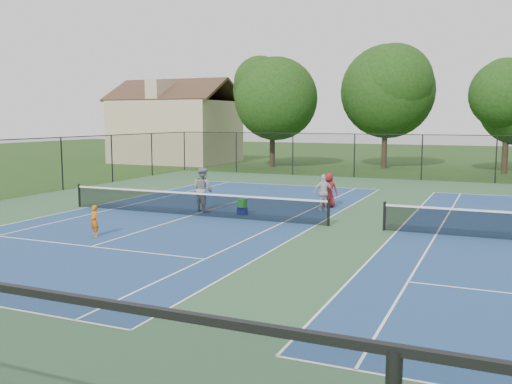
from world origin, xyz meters
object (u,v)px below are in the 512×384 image
at_px(tree_back_b, 386,86).
at_px(instructor, 203,189).
at_px(tree_back_a, 272,94).
at_px(bystander_a, 324,192).
at_px(ball_hopper, 242,203).
at_px(ball_crate, 242,211).
at_px(tree_back_c, 508,99).
at_px(child_player, 94,221).
at_px(clapboard_house, 176,129).
at_px(bystander_c, 329,190).

relative_size(tree_back_b, instructor, 5.12).
height_order(tree_back_a, bystander_a, tree_back_a).
distance_m(tree_back_b, ball_hopper, 25.74).
distance_m(tree_back_b, ball_crate, 25.82).
xyz_separation_m(tree_back_a, ball_hopper, (7.87, -22.98, -5.53)).
height_order(tree_back_b, tree_back_c, tree_back_b).
bearing_deg(tree_back_b, child_player, -97.29).
bearing_deg(tree_back_b, clapboard_house, -176.99).
relative_size(child_player, ball_crate, 2.87).
relative_size(tree_back_c, ball_hopper, 22.94).
height_order(tree_back_b, bystander_a, tree_back_b).
distance_m(tree_back_c, ball_hopper, 26.50).
relative_size(bystander_a, ball_crate, 4.21).
bearing_deg(bystander_c, clapboard_house, -51.94).
distance_m(tree_back_a, bystander_a, 23.67).
height_order(clapboard_house, child_player, clapboard_house).
distance_m(child_player, instructor, 6.25).
height_order(tree_back_a, tree_back_c, tree_back_a).
xyz_separation_m(bystander_a, ball_crate, (-2.81, -2.52, -0.64)).
bearing_deg(instructor, bystander_c, -120.84).
xyz_separation_m(tree_back_c, clapboard_house, (-28.00, -0.00, -2.39)).
xyz_separation_m(tree_back_c, ball_crate, (-10.13, -23.98, -5.32)).
bearing_deg(child_player, ball_hopper, 87.47).
bearing_deg(tree_back_a, instructor, -75.49).
bearing_deg(tree_back_b, ball_crate, -92.58).
height_order(child_player, bystander_c, bystander_c).
bearing_deg(clapboard_house, ball_hopper, -53.30).
height_order(tree_back_b, child_player, tree_back_b).
relative_size(instructor, ball_crate, 5.12).
bearing_deg(bystander_c, tree_back_c, -116.82).
height_order(clapboard_house, bystander_a, clapboard_house).
bearing_deg(bystander_a, child_player, 22.12).
xyz_separation_m(bystander_c, ball_crate, (-2.78, -3.46, -0.64)).
bearing_deg(ball_crate, tree_back_a, 108.91).
height_order(tree_back_b, bystander_c, tree_back_b).
bearing_deg(tree_back_c, bystander_c, -109.70).
xyz_separation_m(tree_back_c, child_player, (-12.97, -30.03, -4.93)).
height_order(child_player, ball_crate, child_player).
relative_size(instructor, bystander_a, 1.22).
bearing_deg(tree_back_a, ball_crate, -71.09).
xyz_separation_m(tree_back_a, ball_crate, (7.87, -22.98, -5.87)).
bearing_deg(bystander_a, ball_crate, 7.39).
height_order(clapboard_house, instructor, clapboard_house).
bearing_deg(child_player, tree_back_b, 105.34).
xyz_separation_m(ball_crate, ball_hopper, (0.00, 0.00, 0.35)).
height_order(tree_back_a, child_player, tree_back_a).
height_order(tree_back_b, ball_hopper, tree_back_b).
bearing_deg(clapboard_house, tree_back_c, 0.00).
bearing_deg(tree_back_a, bystander_a, -62.44).
bearing_deg(instructor, ball_hopper, -159.55).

